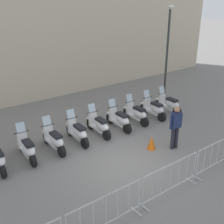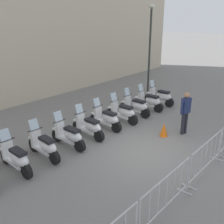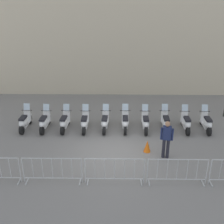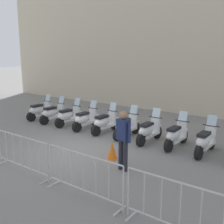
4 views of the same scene
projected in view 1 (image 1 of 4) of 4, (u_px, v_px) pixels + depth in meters
The scene contains 15 objects.
ground_plane at pixel (126, 164), 10.07m from camera, with size 120.00×120.00×0.00m, color slate.
motorcycle_2 at pixel (27, 148), 10.19m from camera, with size 0.62×1.72×1.24m.
motorcycle_3 at pixel (54, 140), 10.76m from camera, with size 0.56×1.73×1.24m.
motorcycle_4 at pixel (78, 132), 11.37m from camera, with size 0.61×1.72×1.24m.
motorcycle_5 at pixel (99, 125), 11.98m from camera, with size 0.58×1.73×1.24m.
motorcycle_6 at pixel (120, 119), 12.53m from camera, with size 0.58×1.73×1.24m.
motorcycle_7 at pixel (137, 114), 13.15m from camera, with size 0.58×1.73×1.24m.
motorcycle_8 at pixel (154, 109), 13.69m from camera, with size 0.57×1.73×1.24m.
motorcycle_9 at pixel (169, 104), 14.27m from camera, with size 0.56×1.73×1.24m.
barrier_segment_1 at pixel (106, 213), 7.08m from camera, with size 2.23×0.61×1.07m.
barrier_segment_2 at pixel (170, 179), 8.36m from camera, with size 2.23×0.61×1.07m.
barrier_segment_3 at pixel (218, 155), 9.65m from camera, with size 2.23×0.61×1.07m.
street_lamp at pixel (168, 43), 15.54m from camera, with size 0.36×0.36×5.03m.
officer_near_row_end at pixel (176, 125), 10.73m from camera, with size 0.53×0.31×1.73m.
traffic_cone at pixel (152, 143), 10.95m from camera, with size 0.32×0.32×0.55m, color orange.
Camera 1 is at (-6.08, -6.11, 5.55)m, focal length 45.86 mm.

